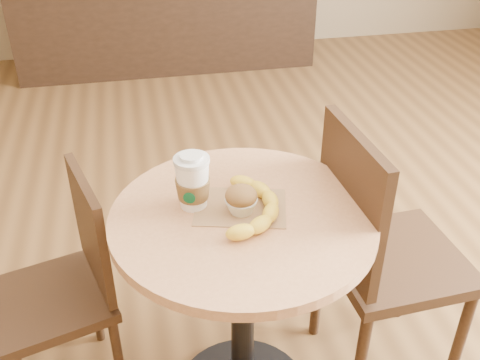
% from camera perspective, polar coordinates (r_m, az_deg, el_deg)
% --- Properties ---
extents(cafe_table, '(0.71, 0.71, 0.75)m').
position_cam_1_polar(cafe_table, '(1.61, 0.29, -9.64)').
color(cafe_table, black).
rests_on(cafe_table, ground).
extents(chair_left, '(0.42, 0.42, 0.78)m').
position_cam_1_polar(chair_left, '(1.82, -17.23, -10.09)').
color(chair_left, '#382313').
rests_on(chair_left, ground).
extents(chair_right, '(0.43, 0.43, 0.92)m').
position_cam_1_polar(chair_right, '(1.79, 13.90, -6.98)').
color(chair_right, '#382313').
rests_on(chair_right, ground).
extents(kraft_bag, '(0.28, 0.23, 0.00)m').
position_cam_1_polar(kraft_bag, '(1.50, 0.05, -2.76)').
color(kraft_bag, '#966F48').
rests_on(kraft_bag, cafe_table).
extents(coffee_cup, '(0.09, 0.10, 0.16)m').
position_cam_1_polar(coffee_cup, '(1.47, -4.83, -0.35)').
color(coffee_cup, white).
rests_on(coffee_cup, cafe_table).
extents(muffin, '(0.09, 0.09, 0.08)m').
position_cam_1_polar(muffin, '(1.46, 0.12, -2.01)').
color(muffin, silver).
rests_on(muffin, kraft_bag).
extents(banana, '(0.26, 0.34, 0.04)m').
position_cam_1_polar(banana, '(1.47, 1.21, -2.52)').
color(banana, yellow).
rests_on(banana, kraft_bag).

